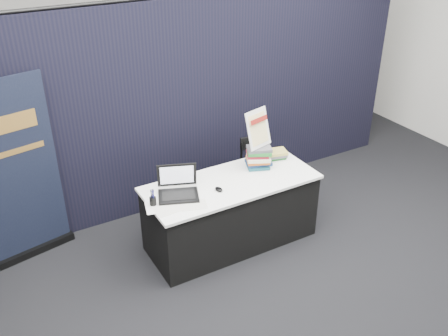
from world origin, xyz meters
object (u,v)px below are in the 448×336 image
laptop (176,189)px  pullup_banner (21,183)px  book_stack_tall (259,157)px  info_sign (258,129)px  display_table (231,212)px  stacking_chair (262,171)px  book_stack_short (276,154)px

laptop → pullup_banner: (-1.29, 0.81, 0.03)m
book_stack_tall → info_sign: size_ratio=0.73×
book_stack_tall → laptop: bearing=-176.0°
display_table → book_stack_tall: size_ratio=5.98×
book_stack_tall → info_sign: info_sign is taller
laptop → stacking_chair: laptop is taller
stacking_chair → info_sign: bearing=-124.5°
book_stack_tall → stacking_chair: (0.25, 0.29, -0.38)m
laptop → display_table: bearing=16.3°
info_sign → stacking_chair: bearing=31.5°
display_table → laptop: (-0.59, 0.05, 0.44)m
stacking_chair → pullup_banner: bearing=179.0°
book_stack_short → pullup_banner: size_ratio=0.13×
laptop → stacking_chair: 1.35m
info_sign → stacking_chair: (0.25, 0.26, -0.69)m
laptop → book_stack_short: laptop is taller
display_table → book_stack_tall: (0.41, 0.13, 0.49)m
stacking_chair → book_stack_tall: bearing=-121.4°
info_sign → laptop: bearing=170.6°
book_stack_tall → book_stack_short: bearing=16.4°
book_stack_short → info_sign: bearing=-169.5°
info_sign → stacking_chair: 0.78m
display_table → book_stack_short: (0.70, 0.21, 0.42)m
display_table → book_stack_tall: 0.65m
book_stack_short → info_sign: size_ratio=0.61×
laptop → pullup_banner: 1.52m
book_stack_tall → info_sign: bearing=90.0°
book_stack_tall → info_sign: 0.32m
book_stack_short → stacking_chair: bearing=99.4°
info_sign → stacking_chair: info_sign is taller
book_stack_short → display_table: bearing=-163.4°
display_table → book_stack_tall: bearing=16.8°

